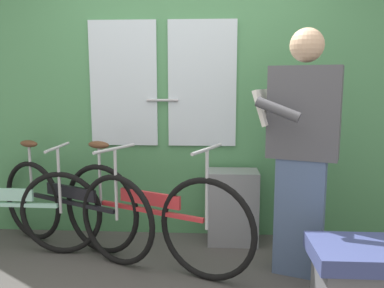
% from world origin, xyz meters
% --- Properties ---
extents(train_door_wall, '(5.06, 0.28, 2.43)m').
position_xyz_m(train_door_wall, '(-0.01, 1.11, 1.26)').
color(train_door_wall, '#4C8C56').
rests_on(train_door_wall, ground_plane).
extents(bicycle_near_door, '(1.53, 0.83, 0.92)m').
position_xyz_m(bicycle_near_door, '(-0.92, 0.64, 0.38)').
color(bicycle_near_door, black).
rests_on(bicycle_near_door, ground_plane).
extents(bicycle_leaning_behind, '(1.57, 0.78, 0.96)m').
position_xyz_m(bicycle_leaning_behind, '(-0.23, 0.41, 0.40)').
color(bicycle_leaning_behind, black).
rests_on(bicycle_leaning_behind, ground_plane).
extents(bicycle_by_pole, '(1.71, 0.44, 0.90)m').
position_xyz_m(bicycle_by_pole, '(-1.50, 0.59, 0.37)').
color(bicycle_by_pole, black).
rests_on(bicycle_by_pole, ground_plane).
extents(passenger_reading_newspaper, '(0.64, 0.58, 1.76)m').
position_xyz_m(passenger_reading_newspaper, '(0.88, 0.36, 0.93)').
color(passenger_reading_newspaper, slate).
rests_on(passenger_reading_newspaper, ground_plane).
extents(trash_bin_by_wall, '(0.43, 0.28, 0.64)m').
position_xyz_m(trash_bin_by_wall, '(0.43, 0.89, 0.32)').
color(trash_bin_by_wall, gray).
rests_on(trash_bin_by_wall, ground_plane).
extents(bench_seat_corner, '(0.70, 0.44, 0.45)m').
position_xyz_m(bench_seat_corner, '(1.19, -0.19, 0.24)').
color(bench_seat_corner, '#3D477F').
rests_on(bench_seat_corner, ground_plane).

